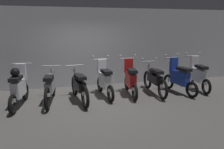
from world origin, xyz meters
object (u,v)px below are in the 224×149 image
(motorbike_slot_3, at_px, (50,86))
(motorbike_slot_5, at_px, (105,80))
(motorbike_slot_2, at_px, (19,87))
(motorbike_slot_6, at_px, (130,79))
(motorbike_slot_9, at_px, (198,75))
(motorbike_slot_8, at_px, (179,78))
(motorbike_slot_4, at_px, (79,85))
(motorbike_slot_7, at_px, (154,79))

(motorbike_slot_3, height_order, motorbike_slot_5, motorbike_slot_5)
(motorbike_slot_2, bearing_deg, motorbike_slot_6, 3.62)
(motorbike_slot_3, distance_m, motorbike_slot_9, 5.08)
(motorbike_slot_9, bearing_deg, motorbike_slot_2, -177.76)
(motorbike_slot_5, xyz_separation_m, motorbike_slot_9, (3.39, -0.05, 0.00))
(motorbike_slot_8, bearing_deg, motorbike_slot_3, 178.82)
(motorbike_slot_2, relative_size, motorbike_slot_4, 0.86)
(motorbike_slot_2, xyz_separation_m, motorbike_slot_7, (4.23, 0.19, -0.07))
(motorbike_slot_2, xyz_separation_m, motorbike_slot_3, (0.85, 0.13, -0.08))
(motorbike_slot_5, distance_m, motorbike_slot_8, 2.54)
(motorbike_slot_2, height_order, motorbike_slot_9, motorbike_slot_9)
(motorbike_slot_3, bearing_deg, motorbike_slot_9, 1.16)
(motorbike_slot_6, relative_size, motorbike_slot_8, 1.01)
(motorbike_slot_3, xyz_separation_m, motorbike_slot_4, (0.84, -0.10, 0.00))
(motorbike_slot_2, xyz_separation_m, motorbike_slot_4, (1.68, 0.02, -0.08))
(motorbike_slot_6, bearing_deg, motorbike_slot_9, 0.39)
(motorbike_slot_2, distance_m, motorbike_slot_7, 4.23)
(motorbike_slot_5, distance_m, motorbike_slot_9, 3.39)
(motorbike_slot_6, height_order, motorbike_slot_7, motorbike_slot_6)
(motorbike_slot_2, distance_m, motorbike_slot_9, 5.93)
(motorbike_slot_4, distance_m, motorbike_slot_7, 2.55)
(motorbike_slot_4, relative_size, motorbike_slot_8, 1.17)
(motorbike_slot_6, height_order, motorbike_slot_8, same)
(motorbike_slot_6, distance_m, motorbike_slot_9, 2.54)
(motorbike_slot_7, bearing_deg, motorbike_slot_2, -177.43)
(motorbike_slot_9, bearing_deg, motorbike_slot_5, 179.07)
(motorbike_slot_5, xyz_separation_m, motorbike_slot_7, (1.70, -0.10, -0.04))
(motorbike_slot_4, distance_m, motorbike_slot_5, 0.89)
(motorbike_slot_5, xyz_separation_m, motorbike_slot_6, (0.85, -0.07, 0.00))
(motorbike_slot_8, bearing_deg, motorbike_slot_7, 169.94)
(motorbike_slot_2, bearing_deg, motorbike_slot_7, 2.57)
(motorbike_slot_2, height_order, motorbike_slot_5, motorbike_slot_5)
(motorbike_slot_5, relative_size, motorbike_slot_7, 0.86)
(motorbike_slot_2, height_order, motorbike_slot_6, motorbike_slot_6)
(motorbike_slot_5, height_order, motorbike_slot_9, same)
(motorbike_slot_2, bearing_deg, motorbike_slot_3, 8.62)
(motorbike_slot_3, height_order, motorbike_slot_6, motorbike_slot_6)
(motorbike_slot_4, xyz_separation_m, motorbike_slot_8, (3.38, 0.02, 0.04))
(motorbike_slot_2, relative_size, motorbike_slot_5, 1.00)
(motorbike_slot_2, relative_size, motorbike_slot_6, 1.00)
(motorbike_slot_2, height_order, motorbike_slot_4, motorbike_slot_2)
(motorbike_slot_9, bearing_deg, motorbike_slot_3, -178.84)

